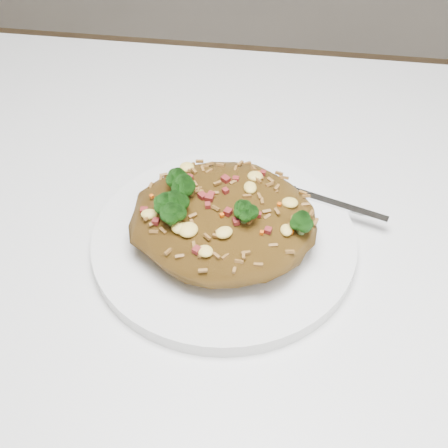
{
  "coord_description": "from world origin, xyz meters",
  "views": [
    {
      "loc": [
        0.09,
        -0.35,
        1.18
      ],
      "look_at": [
        0.04,
        0.04,
        0.78
      ],
      "focal_mm": 50.0,
      "sensor_mm": 36.0,
      "label": 1
    }
  ],
  "objects_px": {
    "dining_table": "(181,334)",
    "fork": "(315,197)",
    "plate": "(224,241)",
    "fried_rice": "(223,213)"
  },
  "relations": [
    {
      "from": "fork",
      "to": "dining_table",
      "type": "bearing_deg",
      "value": -121.08
    },
    {
      "from": "dining_table",
      "to": "plate",
      "type": "xyz_separation_m",
      "value": [
        0.04,
        0.04,
        0.1
      ]
    },
    {
      "from": "dining_table",
      "to": "fork",
      "type": "bearing_deg",
      "value": 41.03
    },
    {
      "from": "plate",
      "to": "fork",
      "type": "distance_m",
      "value": 0.1
    },
    {
      "from": "plate",
      "to": "fried_rice",
      "type": "height_order",
      "value": "fried_rice"
    },
    {
      "from": "fried_rice",
      "to": "fork",
      "type": "height_order",
      "value": "fried_rice"
    },
    {
      "from": "fried_rice",
      "to": "fork",
      "type": "xyz_separation_m",
      "value": [
        0.08,
        0.06,
        -0.03
      ]
    },
    {
      "from": "dining_table",
      "to": "plate",
      "type": "height_order",
      "value": "plate"
    },
    {
      "from": "plate",
      "to": "fried_rice",
      "type": "distance_m",
      "value": 0.04
    },
    {
      "from": "plate",
      "to": "fork",
      "type": "xyz_separation_m",
      "value": [
        0.08,
        0.06,
        0.01
      ]
    }
  ]
}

